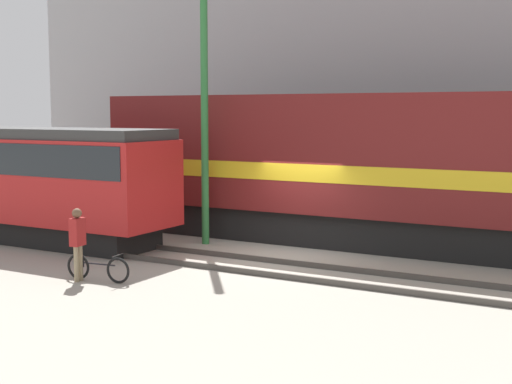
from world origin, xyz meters
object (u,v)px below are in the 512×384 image
object	(u,v)px
streetcar	(28,176)
person	(78,237)
freight_locomotive	(369,166)
utility_pole_left	(205,114)
bicycle	(98,268)

from	to	relation	value
streetcar	person	bearing A→B (deg)	-32.62
freight_locomotive	person	bearing A→B (deg)	-119.54
person	utility_pole_left	world-z (taller)	utility_pole_left
bicycle	utility_pole_left	distance (m)	6.28
person	freight_locomotive	bearing A→B (deg)	60.46
freight_locomotive	utility_pole_left	xyz separation A→B (m)	(-4.28, -2.14, 1.50)
utility_pole_left	freight_locomotive	bearing A→B (deg)	26.59
freight_locomotive	bicycle	size ratio (longest dim) A/B	9.77
streetcar	bicycle	distance (m)	6.46
bicycle	utility_pole_left	bearing A→B (deg)	94.79
freight_locomotive	bicycle	world-z (taller)	freight_locomotive
person	utility_pole_left	distance (m)	6.06
bicycle	utility_pole_left	size ratio (longest dim) A/B	0.22
freight_locomotive	utility_pole_left	world-z (taller)	utility_pole_left
person	utility_pole_left	size ratio (longest dim) A/B	0.22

